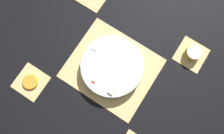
% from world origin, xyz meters
% --- Properties ---
extents(ground_plane, '(6.00, 6.00, 0.00)m').
position_xyz_m(ground_plane, '(0.00, 0.00, 0.00)').
color(ground_plane, black).
extents(bamboo_mat_center, '(0.40, 0.35, 0.01)m').
position_xyz_m(bamboo_mat_center, '(-0.00, 0.00, 0.00)').
color(bamboo_mat_center, '#D6B775').
rests_on(bamboo_mat_center, ground_plane).
extents(coaster_mat_near_left, '(0.14, 0.14, 0.01)m').
position_xyz_m(coaster_mat_near_left, '(-0.29, -0.26, 0.00)').
color(coaster_mat_near_left, '#D6B775').
rests_on(coaster_mat_near_left, ground_plane).
extents(coaster_mat_far_right, '(0.14, 0.14, 0.01)m').
position_xyz_m(coaster_mat_far_right, '(0.29, 0.26, 0.00)').
color(coaster_mat_far_right, '#D6B775').
rests_on(coaster_mat_far_right, ground_plane).
extents(fruit_salad_bowl, '(0.29, 0.29, 0.06)m').
position_xyz_m(fruit_salad_bowl, '(-0.00, 0.00, 0.04)').
color(fruit_salad_bowl, silver).
rests_on(fruit_salad_bowl, bamboo_mat_center).
extents(apple_half, '(0.08, 0.08, 0.04)m').
position_xyz_m(apple_half, '(-0.29, -0.26, 0.03)').
color(apple_half, gold).
rests_on(apple_half, coaster_mat_near_left).
extents(orange_slice_whole, '(0.07, 0.07, 0.01)m').
position_xyz_m(orange_slice_whole, '(0.29, 0.26, 0.01)').
color(orange_slice_whole, orange).
rests_on(orange_slice_whole, coaster_mat_far_right).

